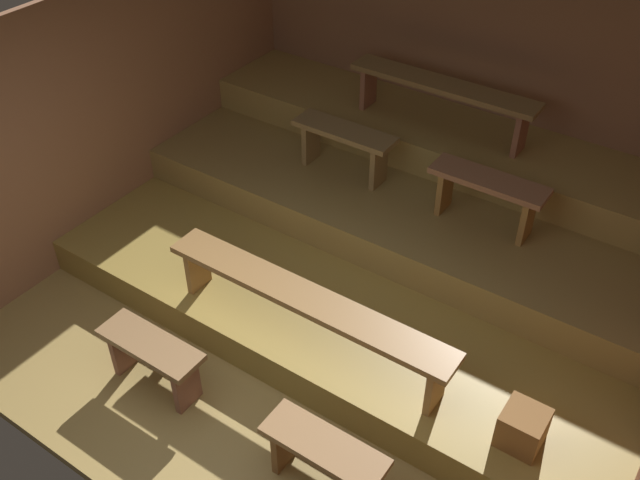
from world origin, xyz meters
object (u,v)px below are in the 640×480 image
object	(u,v)px
bench_lower_center	(306,303)
bench_upper_center	(443,92)
bench_floor_left	(152,354)
wooden_crate_lower	(523,428)
bench_middle_right	(487,190)
bench_middle_left	(344,140)
bench_floor_right	(324,455)

from	to	relation	value
bench_lower_center	bench_upper_center	world-z (taller)	bench_upper_center
bench_floor_left	wooden_crate_lower	bearing A→B (deg)	18.26
bench_upper_center	wooden_crate_lower	world-z (taller)	bench_upper_center
bench_middle_right	wooden_crate_lower	size ratio (longest dim) A/B	3.48
bench_lower_center	bench_middle_right	bearing A→B (deg)	69.97
bench_floor_left	bench_lower_center	size ratio (longest dim) A/B	0.36
bench_floor_left	bench_middle_left	bearing A→B (deg)	88.35
wooden_crate_lower	bench_lower_center	bearing A→B (deg)	-178.18
bench_lower_center	bench_middle_left	size ratio (longest dim) A/B	2.46
wooden_crate_lower	bench_floor_left	bearing A→B (deg)	-161.74
bench_floor_left	bench_middle_right	world-z (taller)	bench_middle_right
bench_upper_center	bench_floor_right	bearing A→B (deg)	-74.53
bench_middle_left	bench_floor_right	bearing A→B (deg)	-59.43
bench_floor_left	bench_middle_left	distance (m)	2.54
bench_upper_center	wooden_crate_lower	xyz separation A→B (m)	(1.86, -2.36, -0.84)
bench_floor_right	wooden_crate_lower	size ratio (longest dim) A/B	3.04
bench_middle_left	bench_upper_center	bearing A→B (deg)	51.99
bench_floor_left	bench_middle_left	xyz separation A→B (m)	(0.07, 2.46, 0.62)
bench_floor_left	bench_upper_center	world-z (taller)	bench_upper_center
bench_floor_right	bench_lower_center	world-z (taller)	bench_lower_center
bench_floor_right	wooden_crate_lower	bearing A→B (deg)	40.17
bench_middle_right	bench_upper_center	size ratio (longest dim) A/B	0.54
bench_lower_center	bench_middle_left	bearing A→B (deg)	114.46
bench_middle_left	wooden_crate_lower	xyz separation A→B (m)	(2.43, -1.63, -0.51)
bench_upper_center	wooden_crate_lower	size ratio (longest dim) A/B	6.44
bench_floor_right	bench_lower_center	xyz separation A→B (m)	(-0.69, 0.77, 0.36)
bench_floor_right	bench_middle_left	bearing A→B (deg)	120.57
bench_middle_right	bench_floor_left	bearing A→B (deg)	-120.57
bench_lower_center	bench_upper_center	size ratio (longest dim) A/B	1.33
bench_upper_center	bench_middle_right	bearing A→B (deg)	-41.97
bench_lower_center	bench_middle_right	distance (m)	1.81
bench_middle_right	bench_middle_left	bearing A→B (deg)	180.00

